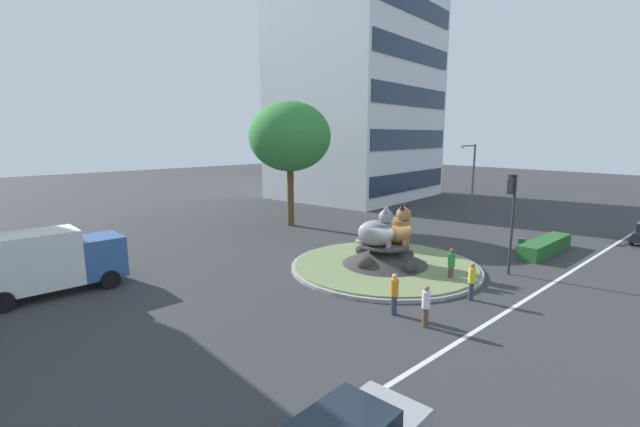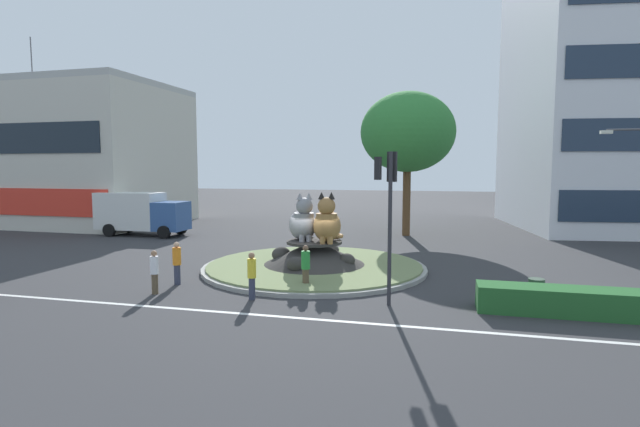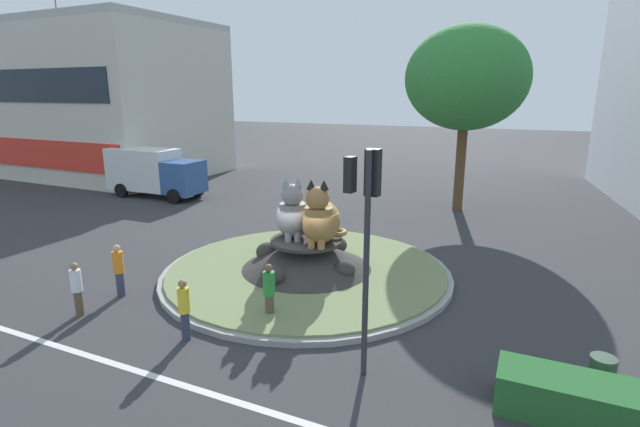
{
  "view_description": "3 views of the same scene",
  "coord_description": "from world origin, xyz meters",
  "px_view_note": "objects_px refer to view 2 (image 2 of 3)",
  "views": [
    {
      "loc": [
        -18.64,
        -14.7,
        7.44
      ],
      "look_at": [
        -2.82,
        2.37,
        3.19
      ],
      "focal_mm": 24.12,
      "sensor_mm": 36.0,
      "label": 1
    },
    {
      "loc": [
        5.76,
        -22.07,
        4.87
      ],
      "look_at": [
        0.16,
        0.49,
        2.64
      ],
      "focal_mm": 27.13,
      "sensor_mm": 36.0,
      "label": 2
    },
    {
      "loc": [
        7.38,
        -14.95,
        6.61
      ],
      "look_at": [
        -0.08,
        1.38,
        2.02
      ],
      "focal_mm": 26.73,
      "sensor_mm": 36.0,
      "label": 3
    }
  ],
  "objects_px": {
    "cat_statue_grey": "(303,223)",
    "pedestrian_orange_shirt": "(177,262)",
    "cat_statue_tabby": "(327,224)",
    "traffic_light_mast": "(389,194)",
    "pedestrian_green_shirt": "(306,266)",
    "delivery_box_truck": "(140,212)",
    "pedestrian_yellow_shirt": "(252,274)",
    "litter_bin": "(536,291)",
    "shophouse_block": "(41,156)",
    "pedestrian_white_shirt": "(154,271)",
    "broadleaf_tree_behind_island": "(408,132)"
  },
  "relations": [
    {
      "from": "pedestrian_green_shirt",
      "to": "pedestrian_white_shirt",
      "type": "bearing_deg",
      "value": 167.9
    },
    {
      "from": "cat_statue_tabby",
      "to": "pedestrian_orange_shirt",
      "type": "distance_m",
      "value": 6.95
    },
    {
      "from": "pedestrian_white_shirt",
      "to": "delivery_box_truck",
      "type": "distance_m",
      "value": 17.41
    },
    {
      "from": "pedestrian_orange_shirt",
      "to": "delivery_box_truck",
      "type": "bearing_deg",
      "value": 121.98
    },
    {
      "from": "cat_statue_tabby",
      "to": "traffic_light_mast",
      "type": "relative_size",
      "value": 0.46
    },
    {
      "from": "broadleaf_tree_behind_island",
      "to": "pedestrian_green_shirt",
      "type": "xyz_separation_m",
      "value": [
        -2.85,
        -16.53,
        -6.37
      ]
    },
    {
      "from": "pedestrian_yellow_shirt",
      "to": "pedestrian_green_shirt",
      "type": "distance_m",
      "value": 2.45
    },
    {
      "from": "pedestrian_white_shirt",
      "to": "traffic_light_mast",
      "type": "bearing_deg",
      "value": -102.34
    },
    {
      "from": "broadleaf_tree_behind_island",
      "to": "pedestrian_white_shirt",
      "type": "xyz_separation_m",
      "value": [
        -8.29,
        -18.63,
        -6.41
      ]
    },
    {
      "from": "cat_statue_tabby",
      "to": "traffic_light_mast",
      "type": "bearing_deg",
      "value": 23.7
    },
    {
      "from": "broadleaf_tree_behind_island",
      "to": "cat_statue_tabby",
      "type": "bearing_deg",
      "value": -102.22
    },
    {
      "from": "cat_statue_grey",
      "to": "shophouse_block",
      "type": "distance_m",
      "value": 31.77
    },
    {
      "from": "broadleaf_tree_behind_island",
      "to": "litter_bin",
      "type": "relative_size",
      "value": 11.29
    },
    {
      "from": "shophouse_block",
      "to": "pedestrian_green_shirt",
      "type": "distance_m",
      "value": 34.84
    },
    {
      "from": "cat_statue_tabby",
      "to": "broadleaf_tree_behind_island",
      "type": "height_order",
      "value": "broadleaf_tree_behind_island"
    },
    {
      "from": "pedestrian_white_shirt",
      "to": "pedestrian_green_shirt",
      "type": "height_order",
      "value": "pedestrian_green_shirt"
    },
    {
      "from": "pedestrian_yellow_shirt",
      "to": "litter_bin",
      "type": "xyz_separation_m",
      "value": [
        10.09,
        1.96,
        -0.5
      ]
    },
    {
      "from": "traffic_light_mast",
      "to": "cat_statue_tabby",
      "type": "bearing_deg",
      "value": 41.02
    },
    {
      "from": "traffic_light_mast",
      "to": "litter_bin",
      "type": "distance_m",
      "value": 6.39
    },
    {
      "from": "litter_bin",
      "to": "pedestrian_green_shirt",
      "type": "bearing_deg",
      "value": -179.81
    },
    {
      "from": "shophouse_block",
      "to": "pedestrian_orange_shirt",
      "type": "height_order",
      "value": "shophouse_block"
    },
    {
      "from": "delivery_box_truck",
      "to": "pedestrian_green_shirt",
      "type": "bearing_deg",
      "value": -37.58
    },
    {
      "from": "traffic_light_mast",
      "to": "delivery_box_truck",
      "type": "distance_m",
      "value": 23.37
    },
    {
      "from": "cat_statue_grey",
      "to": "traffic_light_mast",
      "type": "distance_m",
      "value": 7.19
    },
    {
      "from": "shophouse_block",
      "to": "pedestrian_white_shirt",
      "type": "xyz_separation_m",
      "value": [
        24.07,
        -19.92,
        -5.01
      ]
    },
    {
      "from": "cat_statue_grey",
      "to": "litter_bin",
      "type": "xyz_separation_m",
      "value": [
        9.78,
        -3.84,
        -1.77
      ]
    },
    {
      "from": "pedestrian_orange_shirt",
      "to": "litter_bin",
      "type": "xyz_separation_m",
      "value": [
        13.97,
        0.56,
        -0.51
      ]
    },
    {
      "from": "broadleaf_tree_behind_island",
      "to": "pedestrian_orange_shirt",
      "type": "bearing_deg",
      "value": -115.81
    },
    {
      "from": "shophouse_block",
      "to": "pedestrian_green_shirt",
      "type": "bearing_deg",
      "value": -30.15
    },
    {
      "from": "shophouse_block",
      "to": "pedestrian_orange_shirt",
      "type": "bearing_deg",
      "value": -36.31
    },
    {
      "from": "pedestrian_green_shirt",
      "to": "litter_bin",
      "type": "bearing_deg",
      "value": -32.99
    },
    {
      "from": "cat_statue_grey",
      "to": "pedestrian_yellow_shirt",
      "type": "height_order",
      "value": "cat_statue_grey"
    },
    {
      "from": "pedestrian_green_shirt",
      "to": "delivery_box_truck",
      "type": "relative_size",
      "value": 0.27
    },
    {
      "from": "pedestrian_white_shirt",
      "to": "pedestrian_green_shirt",
      "type": "relative_size",
      "value": 0.95
    },
    {
      "from": "pedestrian_yellow_shirt",
      "to": "litter_bin",
      "type": "bearing_deg",
      "value": -51.69
    },
    {
      "from": "pedestrian_green_shirt",
      "to": "traffic_light_mast",
      "type": "bearing_deg",
      "value": -55.0
    },
    {
      "from": "cat_statue_grey",
      "to": "cat_statue_tabby",
      "type": "relative_size",
      "value": 1.04
    },
    {
      "from": "cat_statue_grey",
      "to": "pedestrian_yellow_shirt",
      "type": "bearing_deg",
      "value": -30.07
    },
    {
      "from": "cat_statue_grey",
      "to": "litter_bin",
      "type": "height_order",
      "value": "cat_statue_grey"
    },
    {
      "from": "traffic_light_mast",
      "to": "pedestrian_white_shirt",
      "type": "relative_size",
      "value": 3.19
    },
    {
      "from": "cat_statue_grey",
      "to": "pedestrian_orange_shirt",
      "type": "xyz_separation_m",
      "value": [
        -4.19,
        -4.4,
        -1.26
      ]
    },
    {
      "from": "cat_statue_grey",
      "to": "pedestrian_white_shirt",
      "type": "relative_size",
      "value": 1.55
    },
    {
      "from": "pedestrian_green_shirt",
      "to": "shophouse_block",
      "type": "bearing_deg",
      "value": 115.71
    },
    {
      "from": "pedestrian_orange_shirt",
      "to": "cat_statue_grey",
      "type": "bearing_deg",
      "value": 39.16
    },
    {
      "from": "litter_bin",
      "to": "cat_statue_tabby",
      "type": "bearing_deg",
      "value": 157.32
    },
    {
      "from": "pedestrian_yellow_shirt",
      "to": "broadleaf_tree_behind_island",
      "type": "bearing_deg",
      "value": 14.03
    },
    {
      "from": "broadleaf_tree_behind_island",
      "to": "pedestrian_orange_shirt",
      "type": "xyz_separation_m",
      "value": [
        -8.25,
        -17.06,
        -6.36
      ]
    },
    {
      "from": "shophouse_block",
      "to": "pedestrian_yellow_shirt",
      "type": "relative_size",
      "value": 13.93
    },
    {
      "from": "traffic_light_mast",
      "to": "broadleaf_tree_behind_island",
      "type": "relative_size",
      "value": 0.53
    },
    {
      "from": "cat_statue_grey",
      "to": "cat_statue_tabby",
      "type": "bearing_deg",
      "value": 50.4
    }
  ]
}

